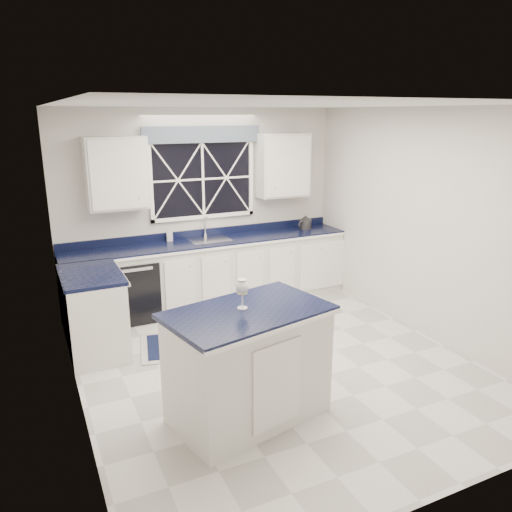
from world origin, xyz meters
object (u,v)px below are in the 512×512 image
faucet (206,226)px  kettle (305,223)px  island (248,364)px  soap_bottle (169,235)px  dishwasher (133,288)px  wine_glass (242,288)px

faucet → kettle: (1.53, -0.15, -0.06)m
island → soap_bottle: soap_bottle is taller
dishwasher → faucet: size_ratio=2.72×
soap_bottle → dishwasher: bearing=-160.0°
dishwasher → island: island is taller
dishwasher → soap_bottle: size_ratio=4.71×
island → wine_glass: size_ratio=5.80×
wine_glass → soap_bottle: wine_glass is taller
faucet → wine_glass: bearing=-103.7°
kettle → wine_glass: 3.50m
faucet → island: bearing=-102.9°
kettle → soap_bottle: size_ratio=1.64×
faucet → wine_glass: (-0.69, -2.85, 0.11)m
wine_glass → dishwasher: bearing=98.7°
dishwasher → faucet: bearing=10.0°
dishwasher → island: (0.44, -2.70, 0.10)m
island → kettle: bearing=39.2°
dishwasher → soap_bottle: 0.87m
dishwasher → island: bearing=-80.8°
wine_glass → island: bearing=-57.3°
dishwasher → faucet: (1.10, 0.19, 0.69)m
soap_bottle → wine_glass: bearing=-93.5°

